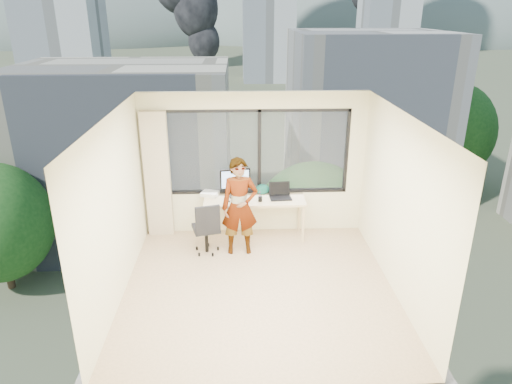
{
  "coord_description": "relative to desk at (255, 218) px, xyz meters",
  "views": [
    {
      "loc": [
        -0.28,
        -5.95,
        3.91
      ],
      "look_at": [
        0.0,
        1.0,
        1.15
      ],
      "focal_mm": 32.54,
      "sensor_mm": 36.0,
      "label": 1
    }
  ],
  "objects": [
    {
      "name": "far_tower_a",
      "position": [
        -35.0,
        93.34,
        -0.38
      ],
      "size": [
        14.0,
        14.0,
        28.0
      ],
      "primitive_type": "cube",
      "color": "silver",
      "rests_on": "exterior_ground"
    },
    {
      "name": "floor",
      "position": [
        0.0,
        -1.66,
        -0.38
      ],
      "size": [
        4.0,
        4.0,
        0.01
      ],
      "primitive_type": "cube",
      "color": "#D0AC87",
      "rests_on": "ground"
    },
    {
      "name": "wall_front",
      "position": [
        0.0,
        -3.66,
        0.93
      ],
      "size": [
        4.0,
        0.01,
        2.6
      ],
      "primitive_type": "cube",
      "color": "beige",
      "rests_on": "ground"
    },
    {
      "name": "pen_cup",
      "position": [
        0.1,
        -0.1,
        0.42
      ],
      "size": [
        0.08,
        0.08,
        0.09
      ],
      "primitive_type": "cylinder",
      "rotation": [
        0.0,
        0.0,
        0.11
      ],
      "color": "black",
      "rests_on": "desk"
    },
    {
      "name": "game_console",
      "position": [
        -0.8,
        0.21,
        0.41
      ],
      "size": [
        0.35,
        0.33,
        0.07
      ],
      "primitive_type": "cube",
      "rotation": [
        0.0,
        0.0,
        -0.32
      ],
      "color": "white",
      "rests_on": "desk"
    },
    {
      "name": "ceiling",
      "position": [
        0.0,
        -1.66,
        2.23
      ],
      "size": [
        4.0,
        4.0,
        0.01
      ],
      "primitive_type": "cube",
      "color": "white",
      "rests_on": "ground"
    },
    {
      "name": "handbag",
      "position": [
        0.16,
        0.23,
        0.47
      ],
      "size": [
        0.26,
        0.15,
        0.19
      ],
      "primitive_type": "ellipsoid",
      "rotation": [
        0.0,
        0.0,
        -0.09
      ],
      "color": "#0B4538",
      "rests_on": "desk"
    },
    {
      "name": "laptop",
      "position": [
        0.47,
        0.02,
        0.5
      ],
      "size": [
        0.41,
        0.43,
        0.24
      ],
      "primitive_type": null,
      "rotation": [
        0.0,
        0.0,
        0.08
      ],
      "color": "black",
      "rests_on": "desk"
    },
    {
      "name": "cellphone",
      "position": [
        -0.48,
        -0.09,
        0.38
      ],
      "size": [
        0.11,
        0.06,
        0.01
      ],
      "primitive_type": "cube",
      "rotation": [
        0.0,
        0.0,
        -0.07
      ],
      "color": "black",
      "rests_on": "desk"
    },
    {
      "name": "chair",
      "position": [
        -0.84,
        -0.52,
        0.1
      ],
      "size": [
        0.59,
        0.59,
        0.95
      ],
      "primitive_type": null,
      "rotation": [
        0.0,
        0.0,
        0.26
      ],
      "color": "black",
      "rests_on": "floor"
    },
    {
      "name": "desk",
      "position": [
        0.0,
        0.0,
        0.0
      ],
      "size": [
        1.8,
        0.6,
        0.75
      ],
      "primitive_type": "cube",
      "color": "beige",
      "rests_on": "floor"
    },
    {
      "name": "far_tower_b",
      "position": [
        8.0,
        118.34,
        0.62
      ],
      "size": [
        13.0,
        13.0,
        30.0
      ],
      "primitive_type": "cube",
      "color": "silver",
      "rests_on": "exterior_ground"
    },
    {
      "name": "tree_b",
      "position": [
        4.0,
        16.34,
        -9.88
      ],
      "size": [
        7.6,
        7.6,
        9.0
      ],
      "primitive_type": null,
      "color": "#1B4C19",
      "rests_on": "exterior_ground"
    },
    {
      "name": "hill_b",
      "position": [
        100.0,
        318.34,
        -14.38
      ],
      "size": [
        300.0,
        220.0,
        96.0
      ],
      "primitive_type": "ellipsoid",
      "color": "slate",
      "rests_on": "exterior_ground"
    },
    {
      "name": "person",
      "position": [
        -0.27,
        -0.53,
        0.46
      ],
      "size": [
        0.63,
        0.43,
        1.67
      ],
      "primitive_type": "imported",
      "rotation": [
        0.0,
        0.0,
        0.04
      ],
      "color": "#2D2D33",
      "rests_on": "floor"
    },
    {
      "name": "tree_c",
      "position": [
        22.0,
        38.34,
        -9.38
      ],
      "size": [
        8.4,
        8.4,
        10.0
      ],
      "primitive_type": null,
      "color": "#1B4C19",
      "rests_on": "exterior_ground"
    },
    {
      "name": "wall_left",
      "position": [
        -2.0,
        -1.66,
        0.93
      ],
      "size": [
        0.01,
        4.0,
        2.6
      ],
      "primitive_type": "cube",
      "color": "beige",
      "rests_on": "ground"
    },
    {
      "name": "exterior_ground",
      "position": [
        0.0,
        118.34,
        -14.38
      ],
      "size": [
        400.0,
        400.0,
        0.04
      ],
      "primitive_type": "cube",
      "color": "#515B3D",
      "rests_on": "ground"
    },
    {
      "name": "near_bldg_b",
      "position": [
        12.0,
        36.34,
        -6.38
      ],
      "size": [
        14.0,
        13.0,
        16.0
      ],
      "primitive_type": "cube",
      "color": "beige",
      "rests_on": "exterior_ground"
    },
    {
      "name": "monitor",
      "position": [
        -0.34,
        0.11,
        0.65
      ],
      "size": [
        0.56,
        0.21,
        0.55
      ],
      "primitive_type": null,
      "rotation": [
        0.0,
        0.0,
        0.18
      ],
      "color": "black",
      "rests_on": "desk"
    },
    {
      "name": "far_tower_d",
      "position": [
        -60.0,
        148.34,
        -3.38
      ],
      "size": [
        16.0,
        14.0,
        22.0
      ],
      "primitive_type": "cube",
      "color": "silver",
      "rests_on": "exterior_ground"
    },
    {
      "name": "window_wall",
      "position": [
        0.05,
        0.34,
        1.15
      ],
      "size": [
        3.3,
        0.16,
        1.55
      ],
      "primitive_type": null,
      "color": "black",
      "rests_on": "ground"
    },
    {
      "name": "curtain",
      "position": [
        -1.72,
        0.22,
        0.77
      ],
      "size": [
        0.45,
        0.14,
        2.3
      ],
      "primitive_type": "cube",
      "color": "beige",
      "rests_on": "floor"
    },
    {
      "name": "far_tower_c",
      "position": [
        45.0,
        138.34,
        -1.38
      ],
      "size": [
        15.0,
        15.0,
        26.0
      ],
      "primitive_type": "cube",
      "color": "silver",
      "rests_on": "exterior_ground"
    },
    {
      "name": "hill_a",
      "position": [
        -120.0,
        318.34,
        -14.38
      ],
      "size": [
        288.0,
        216.0,
        90.0
      ],
      "primitive_type": "ellipsoid",
      "color": "slate",
      "rests_on": "exterior_ground"
    },
    {
      "name": "tree_a",
      "position": [
        -16.0,
        20.34,
        -10.38
      ],
      "size": [
        7.0,
        7.0,
        8.0
      ],
      "primitive_type": null,
      "color": "#1B4C19",
      "rests_on": "exterior_ground"
    },
    {
      "name": "wall_right",
      "position": [
        2.0,
        -1.66,
        0.93
      ],
      "size": [
        0.01,
        4.0,
        2.6
      ],
      "primitive_type": "cube",
      "color": "beige",
      "rests_on": "ground"
    },
    {
      "name": "near_bldg_a",
      "position": [
        -9.0,
        28.34,
        -7.38
      ],
      "size": [
        16.0,
        12.0,
        14.0
      ],
      "primitive_type": "cube",
      "color": "beige",
      "rests_on": "exterior_ground"
    }
  ]
}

